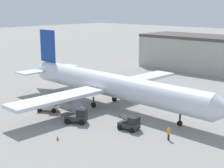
% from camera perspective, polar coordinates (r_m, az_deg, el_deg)
% --- Properties ---
extents(ground_plane, '(400.00, 400.00, 0.00)m').
position_cam_1_polar(ground_plane, '(56.01, 0.00, -3.78)').
color(ground_plane, gray).
extents(airplane, '(43.26, 34.61, 11.59)m').
position_cam_1_polar(airplane, '(55.79, -0.74, -0.10)').
color(airplane, silver).
rests_on(airplane, ground_plane).
extents(ground_crew_worker, '(0.36, 0.36, 1.64)m').
position_cam_1_polar(ground_crew_worker, '(42.78, 9.41, -8.09)').
color(ground_crew_worker, '#1E2338').
rests_on(ground_crew_worker, ground_plane).
extents(baggage_tug, '(3.51, 3.14, 2.31)m').
position_cam_1_polar(baggage_tug, '(54.17, -10.28, -3.42)').
color(baggage_tug, beige).
rests_on(baggage_tug, ground_plane).
extents(belt_loader_truck, '(2.89, 2.19, 1.89)m').
position_cam_1_polar(belt_loader_truck, '(45.62, 3.05, -6.55)').
color(belt_loader_truck, '#2D2D33').
rests_on(belt_loader_truck, ground_plane).
extents(pushback_tug, '(3.41, 3.03, 2.11)m').
position_cam_1_polar(pushback_tug, '(48.31, -5.70, -5.37)').
color(pushback_tug, '#2D2D33').
rests_on(pushback_tug, ground_plane).
extents(safety_cone_near, '(0.36, 0.36, 0.55)m').
position_cam_1_polar(safety_cone_near, '(42.88, -9.02, -8.89)').
color(safety_cone_near, '#EF590F').
rests_on(safety_cone_near, ground_plane).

